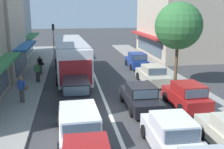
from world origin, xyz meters
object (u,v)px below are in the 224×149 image
at_px(hatchback_adjacent_lane_trail, 170,134).
at_px(wagon_queue_gap_filler, 76,91).
at_px(pedestrian_browsing_midblock, 37,71).
at_px(street_tree_right, 178,26).
at_px(parked_hatchback_kerb_rear, 137,61).
at_px(pedestrian_far_walker, 40,64).
at_px(wagon_queue_far_back, 79,125).
at_px(sedan_adjacent_lane_lead, 141,97).
at_px(city_bus, 71,55).
at_px(parked_sedan_kerb_third, 153,75).
at_px(traffic_light_downstreet, 53,36).
at_px(pedestrian_with_handbag_near, 22,88).
at_px(parked_hatchback_kerb_second, 186,96).

bearing_deg(hatchback_adjacent_lane_trail, wagon_queue_gap_filler, 119.79).
bearing_deg(pedestrian_browsing_midblock, street_tree_right, -10.57).
height_order(parked_hatchback_kerb_rear, pedestrian_far_walker, pedestrian_far_walker).
xyz_separation_m(parked_hatchback_kerb_rear, pedestrian_browsing_midblock, (-9.34, -4.67, 0.36)).
bearing_deg(wagon_queue_gap_filler, parked_hatchback_kerb_rear, 55.94).
xyz_separation_m(wagon_queue_far_back, sedan_adjacent_lane_lead, (3.84, 3.50, -0.08)).
bearing_deg(hatchback_adjacent_lane_trail, parked_hatchback_kerb_rear, 80.48).
distance_m(city_bus, street_tree_right, 9.52).
relative_size(street_tree_right, pedestrian_browsing_midblock, 3.93).
relative_size(parked_sedan_kerb_third, pedestrian_far_walker, 2.61).
xyz_separation_m(traffic_light_downstreet, street_tree_right, (9.95, -12.18, 1.75)).
height_order(street_tree_right, pedestrian_with_handbag_near, street_tree_right).
bearing_deg(wagon_queue_far_back, parked_sedan_kerb_third, 54.18).
distance_m(sedan_adjacent_lane_lead, pedestrian_browsing_midblock, 9.31).
relative_size(hatchback_adjacent_lane_trail, parked_hatchback_kerb_rear, 1.01).
distance_m(pedestrian_with_handbag_near, pedestrian_far_walker, 7.46).
bearing_deg(pedestrian_browsing_midblock, wagon_queue_far_back, -73.87).
xyz_separation_m(city_bus, pedestrian_browsing_midblock, (-2.67, -2.20, -0.81)).
xyz_separation_m(city_bus, traffic_light_downstreet, (-1.85, 7.98, 0.97)).
height_order(hatchback_adjacent_lane_trail, pedestrian_browsing_midblock, pedestrian_browsing_midblock).
bearing_deg(wagon_queue_far_back, pedestrian_browsing_midblock, 106.13).
relative_size(hatchback_adjacent_lane_trail, pedestrian_browsing_midblock, 2.29).
bearing_deg(pedestrian_far_walker, parked_hatchback_kerb_rear, 11.18).
height_order(pedestrian_with_handbag_near, pedestrian_browsing_midblock, same).
relative_size(hatchback_adjacent_lane_trail, parked_sedan_kerb_third, 0.88).
xyz_separation_m(wagon_queue_gap_filler, pedestrian_browsing_midblock, (-2.91, 4.85, 0.32)).
height_order(city_bus, street_tree_right, street_tree_right).
relative_size(wagon_queue_far_back, parked_sedan_kerb_third, 1.07).
bearing_deg(pedestrian_with_handbag_near, city_bus, 65.47).
distance_m(sedan_adjacent_lane_lead, pedestrian_far_walker, 11.48).
bearing_deg(wagon_queue_gap_filler, pedestrian_far_walker, 111.20).
distance_m(parked_sedan_kerb_third, parked_hatchback_kerb_rear, 5.90).
distance_m(hatchback_adjacent_lane_trail, parked_hatchback_kerb_rear, 16.28).
relative_size(hatchback_adjacent_lane_trail, wagon_queue_gap_filler, 0.83).
height_order(sedan_adjacent_lane_lead, parked_sedan_kerb_third, same).
height_order(hatchback_adjacent_lane_trail, parked_sedan_kerb_third, hatchback_adjacent_lane_trail).
height_order(sedan_adjacent_lane_lead, parked_hatchback_kerb_second, parked_hatchback_kerb_second).
distance_m(wagon_queue_far_back, street_tree_right, 11.84).
distance_m(parked_hatchback_kerb_second, parked_hatchback_kerb_rear, 11.41).
height_order(traffic_light_downstreet, street_tree_right, street_tree_right).
bearing_deg(wagon_queue_far_back, pedestrian_with_handbag_near, 122.06).
xyz_separation_m(parked_hatchback_kerb_rear, street_tree_right, (1.42, -6.68, 3.89)).
xyz_separation_m(parked_hatchback_kerb_second, pedestrian_far_walker, (-9.56, 9.55, 0.36)).
bearing_deg(hatchback_adjacent_lane_trail, pedestrian_far_walker, 115.30).
relative_size(city_bus, traffic_light_downstreet, 2.61).
relative_size(sedan_adjacent_lane_lead, pedestrian_far_walker, 2.58).
relative_size(city_bus, parked_sedan_kerb_third, 2.58).
height_order(wagon_queue_gap_filler, parked_hatchback_kerb_rear, wagon_queue_gap_filler).
relative_size(hatchback_adjacent_lane_trail, traffic_light_downstreet, 0.89).
bearing_deg(parked_hatchback_kerb_rear, traffic_light_downstreet, 147.15).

